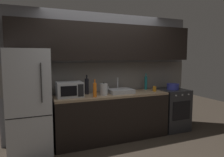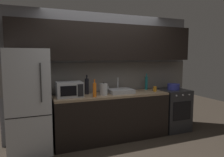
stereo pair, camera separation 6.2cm
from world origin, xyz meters
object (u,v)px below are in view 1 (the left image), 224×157
at_px(kettle, 104,89).
at_px(wine_bottle_dark, 87,86).
at_px(refrigerator, 29,102).
at_px(cooking_pot, 173,87).
at_px(mug_amber, 154,89).
at_px(microwave, 69,89).
at_px(wine_bottle_orange, 95,90).
at_px(wine_bottle_teal, 146,83).
at_px(oven_range, 172,109).

relative_size(kettle, wine_bottle_dark, 0.65).
bearing_deg(refrigerator, kettle, -2.33).
height_order(refrigerator, kettle, refrigerator).
bearing_deg(kettle, cooking_pot, 1.86).
height_order(wine_bottle_dark, mug_amber, wine_bottle_dark).
height_order(microwave, cooking_pot, microwave).
bearing_deg(kettle, mug_amber, -0.31).
height_order(refrigerator, wine_bottle_orange, refrigerator).
distance_m(wine_bottle_teal, wine_bottle_dark, 1.34).
relative_size(refrigerator, wine_bottle_dark, 4.71).
relative_size(microwave, wine_bottle_dark, 1.24).
height_order(wine_bottle_orange, mug_amber, wine_bottle_orange).
bearing_deg(wine_bottle_teal, refrigerator, -175.11).
bearing_deg(mug_amber, wine_bottle_teal, 100.47).
xyz_separation_m(wine_bottle_teal, mug_amber, (0.05, -0.26, -0.10)).
relative_size(kettle, mug_amber, 2.32).
xyz_separation_m(oven_range, wine_bottle_orange, (-1.85, -0.16, 0.58)).
bearing_deg(oven_range, refrigerator, 179.98).
height_order(refrigerator, wine_bottle_dark, refrigerator).
bearing_deg(oven_range, kettle, -178.19).
height_order(microwave, wine_bottle_orange, wine_bottle_orange).
distance_m(oven_range, wine_bottle_teal, 0.85).
distance_m(wine_bottle_dark, mug_amber, 1.41).
bearing_deg(oven_range, microwave, 179.50).
xyz_separation_m(oven_range, kettle, (-1.64, -0.05, 0.56)).
height_order(kettle, wine_bottle_orange, wine_bottle_orange).
bearing_deg(cooking_pot, kettle, -178.14).
height_order(kettle, wine_bottle_dark, wine_bottle_dark).
bearing_deg(kettle, refrigerator, 177.67).
xyz_separation_m(wine_bottle_orange, cooking_pot, (1.85, 0.16, -0.07)).
distance_m(microwave, mug_amber, 1.76).
bearing_deg(wine_bottle_orange, cooking_pot, 5.03).
distance_m(oven_range, wine_bottle_orange, 1.95).
relative_size(mug_amber, cooking_pot, 0.39).
bearing_deg(refrigerator, microwave, 1.55).
bearing_deg(wine_bottle_dark, oven_range, -5.09).
height_order(refrigerator, wine_bottle_teal, refrigerator).
bearing_deg(wine_bottle_orange, kettle, 27.48).
xyz_separation_m(microwave, kettle, (0.63, -0.07, -0.03)).
distance_m(oven_range, microwave, 2.35).
bearing_deg(oven_range, wine_bottle_teal, 160.11).
distance_m(refrigerator, kettle, 1.32).
relative_size(wine_bottle_orange, mug_amber, 3.08).
bearing_deg(microwave, mug_amber, -2.54).
bearing_deg(wine_bottle_orange, refrigerator, 171.56).
bearing_deg(wine_bottle_orange, oven_range, 4.98).
relative_size(wine_bottle_teal, mug_amber, 3.44).
relative_size(refrigerator, kettle, 7.25).
bearing_deg(refrigerator, mug_amber, -1.40).
bearing_deg(microwave, cooking_pot, -0.46).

